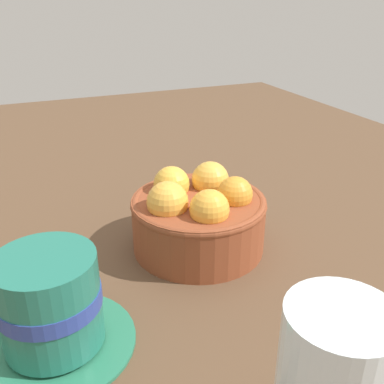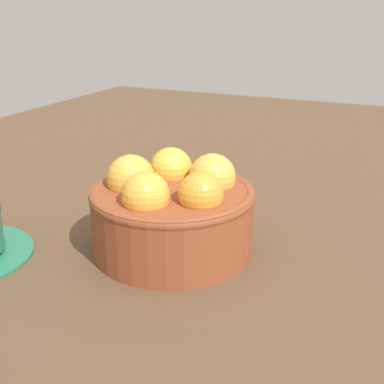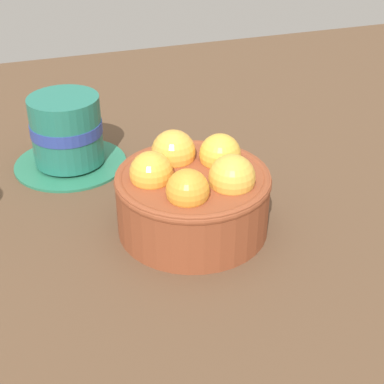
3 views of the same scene
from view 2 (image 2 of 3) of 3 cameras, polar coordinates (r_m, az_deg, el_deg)
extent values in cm
cube|color=brown|center=(47.62, -2.08, -8.96)|extent=(157.74, 111.06, 4.65)
cylinder|color=brown|center=(45.26, -2.17, -3.17)|extent=(14.31, 14.31, 5.86)
torus|color=brown|center=(44.30, -2.21, -0.18)|extent=(14.51, 14.51, 1.00)
sphere|color=#F9AB3A|center=(41.05, -5.23, -0.39)|extent=(3.98, 3.98, 3.98)
sphere|color=gold|center=(41.16, 1.00, -0.25)|extent=(3.78, 3.78, 3.78)
sphere|color=#EDB143|center=(45.26, 2.31, 1.71)|extent=(4.22, 4.22, 4.22)
sphere|color=#F5B63F|center=(47.53, -2.36, 2.65)|extent=(4.00, 4.00, 4.00)
sphere|color=#F9AF41|center=(45.10, -6.88, 1.51)|extent=(4.29, 4.29, 4.29)
camera|label=1|loc=(0.36, -71.92, 15.08)|focal=41.28mm
camera|label=3|loc=(0.35, 80.26, 23.21)|focal=53.96mm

